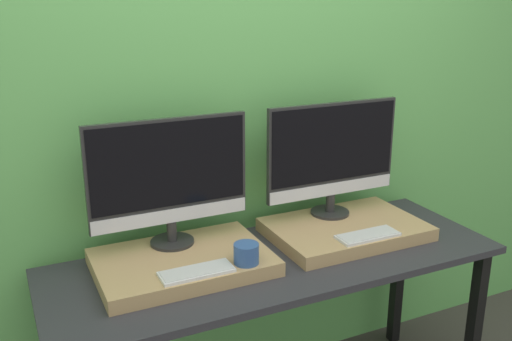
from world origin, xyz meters
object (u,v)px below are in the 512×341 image
at_px(monitor_right, 333,154).
at_px(keyboard_right, 368,235).
at_px(mug, 246,254).
at_px(monitor_left, 169,176).
at_px(keyboard_left, 197,272).

distance_m(monitor_right, keyboard_right, 0.40).
bearing_deg(monitor_right, keyboard_right, -90.00).
bearing_deg(mug, keyboard_right, -0.00).
bearing_deg(keyboard_right, monitor_left, 158.98).
bearing_deg(keyboard_left, mug, 0.00).
relative_size(keyboard_left, keyboard_right, 1.00).
distance_m(mug, keyboard_right, 0.55).
relative_size(keyboard_left, monitor_right, 0.42).
distance_m(monitor_left, mug, 0.42).
bearing_deg(monitor_right, mug, -152.47).
height_order(monitor_left, keyboard_left, monitor_left).
relative_size(monitor_left, keyboard_right, 2.39).
height_order(mug, keyboard_right, mug).
bearing_deg(mug, monitor_right, 27.53).
distance_m(monitor_left, keyboard_right, 0.84).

